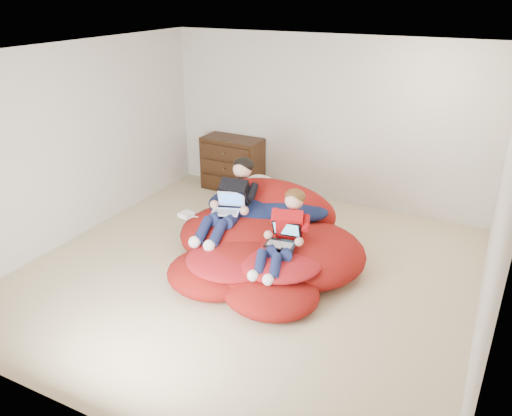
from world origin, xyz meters
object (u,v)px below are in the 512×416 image
at_px(dresser, 232,164).
at_px(beanbag_pile, 263,242).
at_px(older_boy, 231,198).
at_px(laptop_white, 228,206).
at_px(younger_boy, 285,230).
at_px(laptop_black, 283,238).

distance_m(dresser, beanbag_pile, 2.44).
xyz_separation_m(dresser, older_boy, (1.01, -1.84, 0.28)).
height_order(dresser, laptop_white, dresser).
height_order(beanbag_pile, older_boy, older_boy).
bearing_deg(younger_boy, laptop_black, -90.00).
bearing_deg(dresser, laptop_white, -62.30).
relative_size(laptop_white, laptop_black, 1.12).
xyz_separation_m(dresser, laptop_white, (1.01, -1.93, 0.20)).
xyz_separation_m(younger_boy, laptop_black, (0.00, -0.05, -0.07)).
bearing_deg(younger_boy, laptop_white, 162.44).
distance_m(dresser, laptop_white, 2.19).
bearing_deg(laptop_white, dresser, 117.70).
bearing_deg(laptop_black, older_boy, 154.50).
bearing_deg(beanbag_pile, laptop_white, -179.42).
distance_m(younger_boy, laptop_white, 0.92).
relative_size(dresser, younger_boy, 0.94).
bearing_deg(laptop_black, younger_boy, 90.00).
distance_m(older_boy, younger_boy, 0.96).
height_order(older_boy, laptop_black, older_boy).
distance_m(dresser, laptop_black, 2.95).
height_order(beanbag_pile, younger_boy, younger_boy).
relative_size(beanbag_pile, younger_boy, 2.28).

